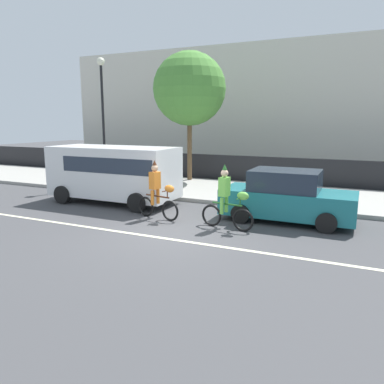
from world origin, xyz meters
TOP-DOWN VIEW (x-y plane):
  - ground_plane at (0.00, 0.00)m, footprint 80.00×80.00m
  - road_centre_line at (0.00, -0.50)m, footprint 36.00×0.14m
  - sidewalk_curb at (0.00, 6.50)m, footprint 60.00×5.00m
  - fence_line at (0.00, 9.40)m, footprint 40.00×0.08m
  - building_backdrop at (-1.02, 18.00)m, footprint 28.00×8.00m
  - parade_cyclist_orange at (-1.10, 1.26)m, footprint 1.70×0.54m
  - parade_cyclist_lime at (1.36, 1.10)m, footprint 1.71×0.52m
  - parked_van_white at (-3.81, 2.70)m, footprint 5.00×2.22m
  - parked_car_teal at (2.77, 2.73)m, footprint 4.10×1.92m
  - street_lamp_post at (-6.41, 5.44)m, footprint 0.36×0.36m
  - street_tree_near_lamp at (-3.28, 8.35)m, footprint 3.63×3.63m
  - pedestrian_onlooker at (-6.64, 5.73)m, footprint 0.32×0.20m

SIDE VIEW (x-z plane):
  - ground_plane at x=0.00m, z-range 0.00..0.00m
  - road_centre_line at x=0.00m, z-range 0.00..0.01m
  - sidewalk_curb at x=0.00m, z-range 0.00..0.15m
  - fence_line at x=0.00m, z-range 0.00..1.40m
  - parked_car_teal at x=2.77m, z-range -0.04..1.60m
  - parade_cyclist_orange at x=-1.10m, z-range -0.12..1.80m
  - parade_cyclist_lime at x=1.36m, z-range -0.12..1.80m
  - pedestrian_onlooker at x=-6.64m, z-range 0.20..1.82m
  - parked_van_white at x=-3.81m, z-range 0.19..2.37m
  - building_backdrop at x=-1.02m, z-range 0.00..7.86m
  - street_lamp_post at x=-6.41m, z-range 1.06..6.92m
  - street_tree_near_lamp at x=-3.28m, z-range 1.52..7.91m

